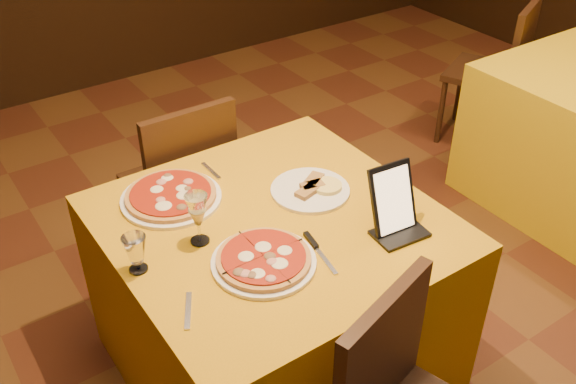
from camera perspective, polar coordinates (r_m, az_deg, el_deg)
floor at (r=2.80m, az=15.73°, el=-15.81°), size 6.00×7.00×0.01m
main_table at (r=2.48m, az=-1.23°, el=-9.40°), size 1.10×1.10×0.75m
chair_main_far at (r=2.99m, az=-9.82°, el=0.77°), size 0.42×0.42×0.91m
chair_side_far at (r=4.20m, az=17.04°, el=10.13°), size 0.63×0.63×0.91m
pizza_near at (r=2.05m, az=-2.18°, el=-6.09°), size 0.34×0.34×0.03m
pizza_far at (r=2.36m, az=-10.36°, el=-0.40°), size 0.37×0.37×0.03m
cutlet_dish at (r=2.37m, az=1.98°, el=0.28°), size 0.29×0.29×0.03m
wine_glass at (r=2.10m, az=-8.01°, el=-2.37°), size 0.09×0.09×0.19m
water_glass at (r=2.05m, az=-13.36°, el=-5.38°), size 0.08×0.08×0.13m
tablet at (r=2.16m, az=9.29°, el=-0.61°), size 0.17×0.11×0.23m
knife at (r=2.08m, az=3.09°, el=-5.75°), size 0.05×0.19×0.01m
fork_near at (r=1.92m, az=-8.87°, el=-10.37°), size 0.09×0.14×0.01m
fork_far at (r=2.50m, az=-6.86°, el=1.88°), size 0.02×0.14×0.01m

